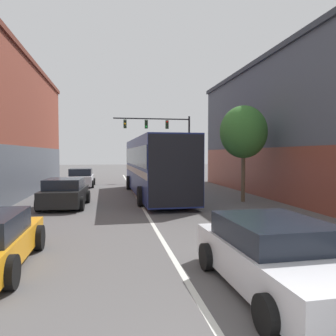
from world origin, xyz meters
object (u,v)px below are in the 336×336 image
at_px(traffic_signal_gantry, 164,133).
at_px(bus, 154,164).
at_px(parked_car_left_mid, 81,178).
at_px(parked_car_left_far, 65,193).
at_px(street_tree_near, 244,132).
at_px(hatchback_foreground, 278,257).

bearing_deg(traffic_signal_gantry, bus, -102.57).
distance_m(parked_car_left_mid, parked_car_left_far, 10.25).
bearing_deg(street_tree_near, hatchback_foreground, -109.72).
relative_size(bus, traffic_signal_gantry, 1.74).
height_order(traffic_signal_gantry, street_tree_near, traffic_signal_gantry).
relative_size(parked_car_left_mid, traffic_signal_gantry, 0.57).
xyz_separation_m(hatchback_foreground, traffic_signal_gantry, (1.90, 25.04, 3.97)).
xyz_separation_m(traffic_signal_gantry, street_tree_near, (2.09, -13.90, -0.83)).
bearing_deg(parked_car_left_mid, traffic_signal_gantry, -62.23).
xyz_separation_m(parked_car_left_mid, traffic_signal_gantry, (7.37, 3.94, 3.93)).
distance_m(hatchback_foreground, parked_car_left_far, 12.11).
xyz_separation_m(parked_car_left_far, traffic_signal_gantry, (7.26, 14.18, 3.93)).
height_order(parked_car_left_mid, street_tree_near, street_tree_near).
height_order(bus, parked_car_left_mid, bus).
distance_m(bus, street_tree_near, 5.81).
bearing_deg(bus, parked_car_left_mid, 35.37).
bearing_deg(parked_car_left_far, traffic_signal_gantry, -24.40).
height_order(bus, traffic_signal_gantry, traffic_signal_gantry).
bearing_deg(parked_car_left_far, bus, -51.50).
distance_m(bus, traffic_signal_gantry, 11.24).
distance_m(hatchback_foreground, parked_car_left_mid, 21.80).
bearing_deg(parked_car_left_mid, parked_car_left_far, -179.71).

